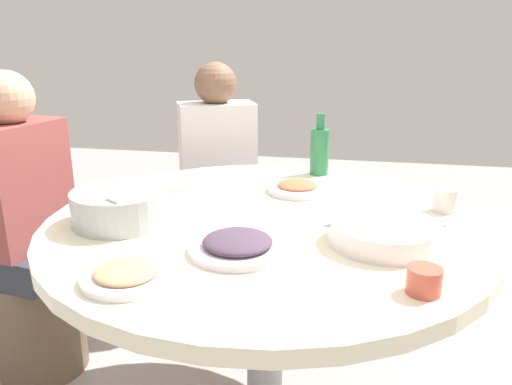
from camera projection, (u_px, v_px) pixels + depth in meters
The scene contains 14 objects.
round_dining_table at pixel (265, 249), 1.50m from camera, with size 1.29×1.29×0.77m.
rice_bowl at pixel (121, 206), 1.43m from camera, with size 0.28×0.28×0.11m.
soup_bowl at pixel (384, 234), 1.29m from camera, with size 0.28×0.31×0.06m.
dish_tofu_braise at pixel (297, 188), 1.72m from camera, with size 0.20×0.20×0.04m.
dish_shrimp at pixel (127, 274), 1.10m from camera, with size 0.20×0.20×0.04m.
dish_noodles at pixel (177, 186), 1.73m from camera, with size 0.20×0.20×0.03m.
dish_eggplant at pixel (238, 245), 1.24m from camera, with size 0.25×0.25×0.05m.
green_bottle at pixel (320, 150), 1.92m from camera, with size 0.07×0.07×0.24m.
tea_cup_near at pixel (445, 200), 1.53m from camera, with size 0.07×0.07×0.07m, color silver.
tea_cup_far at pixel (424, 281), 1.04m from camera, with size 0.07×0.07×0.06m, color #CD513E.
stool_for_diner_left at pixel (220, 262), 2.49m from camera, with size 0.30×0.30×0.42m, color brown.
diner_left at pixel (217, 159), 2.33m from camera, with size 0.44×0.43×0.76m.
stool_for_diner_right at pixel (39, 321), 1.98m from camera, with size 0.34×0.34×0.42m, color brown.
diner_right at pixel (20, 194), 1.82m from camera, with size 0.38×0.39×0.76m.
Camera 1 is at (-1.36, -0.24, 1.29)m, focal length 35.04 mm.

